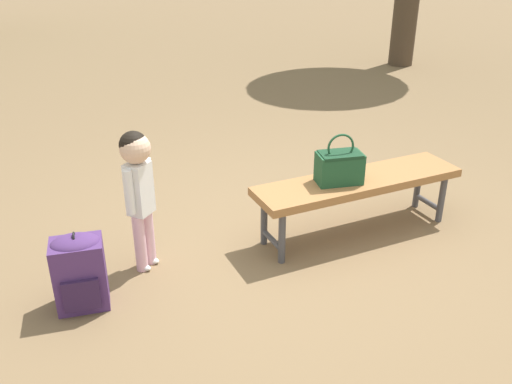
% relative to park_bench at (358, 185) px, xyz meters
% --- Properties ---
extents(ground_plane, '(40.00, 40.00, 0.00)m').
position_rel_park_bench_xyz_m(ground_plane, '(0.54, 0.07, -0.39)').
color(ground_plane, brown).
rests_on(ground_plane, ground).
extents(park_bench, '(1.65, 0.73, 0.45)m').
position_rel_park_bench_xyz_m(park_bench, '(0.00, 0.00, 0.00)').
color(park_bench, '#9E6B3D').
rests_on(park_bench, ground).
extents(handbag, '(0.32, 0.19, 0.37)m').
position_rel_park_bench_xyz_m(handbag, '(0.17, 0.04, 0.18)').
color(handbag, '#1E4C2D').
rests_on(handbag, park_bench).
extents(child_standing, '(0.20, 0.22, 0.98)m').
position_rel_park_bench_xyz_m(child_standing, '(1.57, 0.12, 0.26)').
color(child_standing, '#E5B2C6').
rests_on(child_standing, ground).
extents(backpack_large, '(0.31, 0.28, 0.51)m').
position_rel_park_bench_xyz_m(backpack_large, '(1.97, 0.47, -0.14)').
color(backpack_large, '#4C2D66').
rests_on(backpack_large, ground).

